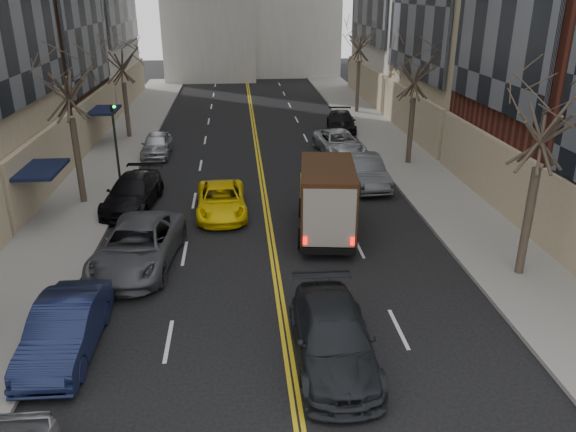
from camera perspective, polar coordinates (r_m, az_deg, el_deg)
The scene contains 19 objects.
sidewalk_left at distance 35.56m, azimuth -17.70°, elevation 5.28°, with size 4.00×66.00×0.15m, color slate.
sidewalk_right at distance 36.18m, azimuth 11.48°, elevation 6.16°, with size 4.00×66.00×0.15m, color slate.
tree_lf_mid at distance 27.58m, azimuth -21.79°, elevation 14.06°, with size 3.20×3.20×8.91m.
tree_lf_far at distance 40.22m, azimuth -16.69°, elevation 15.93°, with size 3.20×3.20×8.12m.
tree_rt_near at distance 20.29m, azimuth 24.97°, elevation 10.79°, with size 3.20×3.20×8.71m.
tree_rt_mid at distance 33.09m, azimuth 12.94°, elevation 15.38°, with size 3.20×3.20×8.32m.
tree_rt_far at distance 47.50m, azimuth 7.37°, elevation 18.31°, with size 3.20×3.20×9.11m.
traffic_signal at distance 29.80m, azimuth -17.16°, elevation 7.70°, with size 0.29×0.26×4.70m.
ups_truck at distance 23.53m, azimuth 3.96°, elevation 1.76°, with size 2.86×5.93×3.13m.
observer_sedan at distance 15.92m, azimuth 4.59°, elevation -12.23°, with size 2.20×5.31×1.54m.
taxi at distance 26.07m, azimuth -6.79°, elevation 1.59°, with size 2.22×4.82×1.34m, color yellow.
pedestrian at distance 26.24m, azimuth 2.48°, elevation 2.05°, with size 0.55×0.36×1.50m, color black.
parked_lf_b at distance 17.41m, azimuth -21.69°, elevation -10.62°, with size 1.65×4.72×1.55m, color #101733.
parked_lf_c at distance 21.73m, azimuth -15.01°, elevation -2.94°, with size 2.71×5.87×1.63m, color #46474D.
parked_lf_d at distance 27.64m, azimuth -15.49°, elevation 2.31°, with size 2.11×5.19×1.51m, color black.
parked_lf_e at distance 36.17m, azimuth -13.20°, elevation 7.08°, with size 1.69×4.21×1.44m, color #ABAFB3.
parked_rt_a at distance 29.99m, azimuth 7.79°, elevation 4.55°, with size 1.69×4.84×1.59m, color #45484C.
parked_rt_b at distance 35.72m, azimuth 5.21°, elevation 7.41°, with size 2.42×5.26×1.46m, color #B8BBC0.
parked_rt_c at distance 41.59m, azimuth 5.42°, elevation 9.47°, with size 2.00×4.93×1.43m, color black.
Camera 1 is at (-1.23, -6.33, 9.73)m, focal length 35.00 mm.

